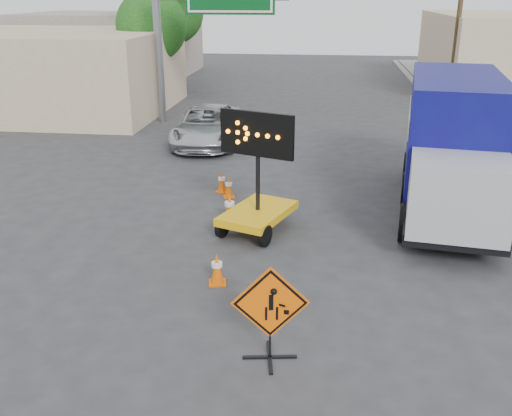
% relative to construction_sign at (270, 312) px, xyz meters
% --- Properties ---
extents(ground, '(100.00, 100.00, 0.00)m').
position_rel_construction_sign_xyz_m(ground, '(-0.58, 0.32, -0.92)').
color(ground, '#2D2D30').
rests_on(ground, ground).
extents(curb_right, '(0.40, 60.00, 0.12)m').
position_rel_construction_sign_xyz_m(curb_right, '(6.62, 15.32, -0.86)').
color(curb_right, gray).
rests_on(curb_right, ground).
extents(storefront_left_near, '(14.00, 10.00, 4.00)m').
position_rel_construction_sign_xyz_m(storefront_left_near, '(-14.58, 20.32, 1.08)').
color(storefront_left_near, '#C9BA91').
rests_on(storefront_left_near, ground).
extents(storefront_left_far, '(12.00, 10.00, 4.40)m').
position_rel_construction_sign_xyz_m(storefront_left_far, '(-15.58, 34.32, 1.28)').
color(storefront_left_far, '#A99B8D').
rests_on(storefront_left_far, ground).
extents(highway_gantry, '(6.18, 0.38, 6.90)m').
position_rel_construction_sign_xyz_m(highway_gantry, '(-5.01, 18.27, 4.15)').
color(highway_gantry, slate).
rests_on(highway_gantry, ground).
extents(utility_pole_far, '(1.80, 0.26, 9.00)m').
position_rel_construction_sign_xyz_m(utility_pole_far, '(7.42, 24.32, 3.77)').
color(utility_pole_far, '#47361E').
rests_on(utility_pole_far, ground).
extents(tree_left_near, '(3.71, 3.71, 6.03)m').
position_rel_construction_sign_xyz_m(tree_left_near, '(-8.58, 22.32, 3.25)').
color(tree_left_near, '#47361E').
rests_on(tree_left_near, ground).
extents(tree_left_far, '(4.10, 4.10, 6.66)m').
position_rel_construction_sign_xyz_m(tree_left_far, '(-9.58, 30.32, 3.68)').
color(tree_left_far, '#47361E').
rests_on(tree_left_far, ground).
extents(construction_sign, '(1.30, 0.93, 1.74)m').
position_rel_construction_sign_xyz_m(construction_sign, '(0.00, 0.00, 0.00)').
color(construction_sign, black).
rests_on(construction_sign, ground).
extents(arrow_board, '(2.03, 2.54, 3.15)m').
position_rel_construction_sign_xyz_m(arrow_board, '(-0.88, 5.49, -0.22)').
color(arrow_board, '#E1A40C').
rests_on(arrow_board, ground).
extents(pickup_truck, '(2.83, 5.54, 1.50)m').
position_rel_construction_sign_xyz_m(pickup_truck, '(-4.04, 14.36, -0.17)').
color(pickup_truck, silver).
rests_on(pickup_truck, ground).
extents(box_truck, '(3.32, 8.07, 3.71)m').
position_rel_construction_sign_xyz_m(box_truck, '(4.27, 7.82, 0.76)').
color(box_truck, black).
rests_on(box_truck, ground).
extents(cone_a, '(0.43, 0.43, 0.71)m').
position_rel_construction_sign_xyz_m(cone_a, '(-1.39, 2.52, -0.56)').
color(cone_a, '#EC5B04').
rests_on(cone_a, ground).
extents(cone_b, '(0.54, 0.54, 0.82)m').
position_rel_construction_sign_xyz_m(cone_b, '(-1.71, 6.02, -0.51)').
color(cone_b, '#EC5B04').
rests_on(cone_b, ground).
extents(cone_c, '(0.42, 0.42, 0.65)m').
position_rel_construction_sign_xyz_m(cone_c, '(-2.07, 7.99, -0.59)').
color(cone_c, '#EC5B04').
rests_on(cone_c, ground).
extents(cone_d, '(0.43, 0.43, 0.67)m').
position_rel_construction_sign_xyz_m(cone_d, '(-2.37, 8.44, -0.58)').
color(cone_d, '#EC5B04').
rests_on(cone_d, ground).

